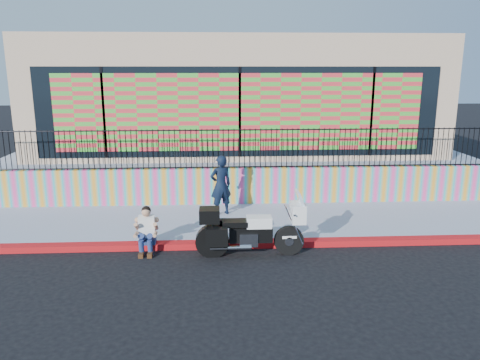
{
  "coord_description": "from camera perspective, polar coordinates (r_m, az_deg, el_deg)",
  "views": [
    {
      "loc": [
        -0.78,
        -10.57,
        4.21
      ],
      "look_at": [
        -0.15,
        1.2,
        1.37
      ],
      "focal_mm": 35.0,
      "sensor_mm": 36.0,
      "label": 1
    }
  ],
  "objects": [
    {
      "name": "police_officer",
      "position": [
        13.14,
        -2.36,
        -0.63
      ],
      "size": [
        0.72,
        0.6,
        1.7
      ],
      "primitive_type": "imported",
      "rotation": [
        0.0,
        0.0,
        3.5
      ],
      "color": "black",
      "rests_on": "sidewalk"
    },
    {
      "name": "police_motorcycle",
      "position": [
        10.69,
        1.07,
        -6.0
      ],
      "size": [
        2.45,
        0.81,
        1.52
      ],
      "color": "black",
      "rests_on": "ground"
    },
    {
      "name": "mural_wall",
      "position": [
        14.28,
        0.16,
        -0.7
      ],
      "size": [
        16.0,
        0.2,
        1.1
      ],
      "primitive_type": "cube",
      "color": "#FA418F",
      "rests_on": "sidewalk"
    },
    {
      "name": "sidewalk",
      "position": [
        12.93,
        0.56,
        -5.13
      ],
      "size": [
        16.0,
        3.0,
        0.15
      ],
      "primitive_type": "cube",
      "color": "#8991A5",
      "rests_on": "ground"
    },
    {
      "name": "elevated_platform",
      "position": [
        19.28,
        -0.69,
        2.81
      ],
      "size": [
        16.0,
        10.0,
        1.25
      ],
      "primitive_type": "cube",
      "color": "#8991A5",
      "rests_on": "ground"
    },
    {
      "name": "seated_man",
      "position": [
        11.13,
        -11.34,
        -6.49
      ],
      "size": [
        0.54,
        0.71,
        1.06
      ],
      "color": "navy",
      "rests_on": "ground"
    },
    {
      "name": "red_curb",
      "position": [
        11.38,
        1.08,
        -7.79
      ],
      "size": [
        16.0,
        0.3,
        0.15
      ],
      "primitive_type": "cube",
      "color": "#A5110B",
      "rests_on": "ground"
    },
    {
      "name": "storefront_building",
      "position": [
        18.75,
        -0.69,
        10.59
      ],
      "size": [
        14.0,
        8.06,
        4.0
      ],
      "color": "tan",
      "rests_on": "elevated_platform"
    },
    {
      "name": "metal_fence",
      "position": [
        14.04,
        0.16,
        3.85
      ],
      "size": [
        15.8,
        0.04,
        1.2
      ],
      "primitive_type": null,
      "color": "black",
      "rests_on": "mural_wall"
    },
    {
      "name": "ground",
      "position": [
        11.41,
        1.08,
        -8.14
      ],
      "size": [
        90.0,
        90.0,
        0.0
      ],
      "primitive_type": "plane",
      "color": "black",
      "rests_on": "ground"
    }
  ]
}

